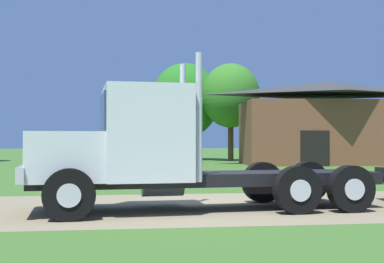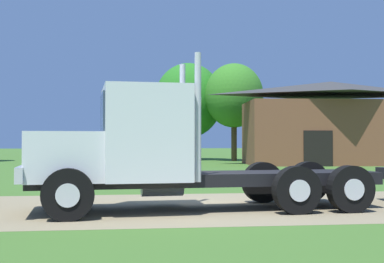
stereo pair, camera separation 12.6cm
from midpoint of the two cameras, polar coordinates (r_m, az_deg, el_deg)
The scene contains 6 objects.
ground_plane at distance 12.74m, azimuth 1.25°, elevation -8.06°, with size 200.00×200.00×0.00m, color #3E6726.
dirt_track at distance 12.74m, azimuth 1.25°, elevation -8.04°, with size 120.00×6.04×0.01m, color #887A5B.
truck_foreground_white at distance 11.86m, azimuth -4.03°, elevation -2.37°, with size 8.13×3.05×3.42m.
shed_building at distance 36.52m, azimuth 14.80°, elevation 0.73°, with size 12.16×6.59×5.52m.
tree_mid at distance 43.69m, azimuth -0.30°, elevation 3.34°, with size 5.56×5.56×7.95m.
tree_right at distance 41.70m, azimuth 4.61°, elevation 3.84°, with size 4.56×4.56×7.62m.
Camera 2 is at (-1.81, -12.51, 1.56)m, focal length 49.75 mm.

